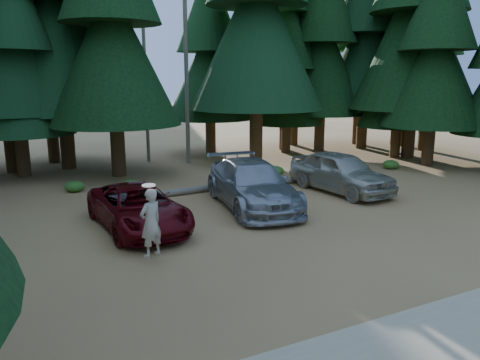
{
  "coord_description": "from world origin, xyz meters",
  "views": [
    {
      "loc": [
        -8.92,
        -11.46,
        4.99
      ],
      "look_at": [
        -1.22,
        3.7,
        1.25
      ],
      "focal_mm": 35.0,
      "sensor_mm": 36.0,
      "label": 1
    }
  ],
  "objects": [
    {
      "name": "mountain_peak",
      "position": [
        -2.59,
        88.23,
        12.71
      ],
      "size": [
        48.0,
        50.0,
        28.0
      ],
      "color": "gray",
      "rests_on": "ground"
    },
    {
      "name": "log_right",
      "position": [
        2.81,
        7.0,
        0.15
      ],
      "size": [
        4.67,
        0.52,
        0.3
      ],
      "primitive_type": "cylinder",
      "rotation": [
        0.0,
        1.57,
        0.05
      ],
      "color": "#696054",
      "rests_on": "ground"
    },
    {
      "name": "red_pickup",
      "position": [
        -5.13,
        3.56,
        0.72
      ],
      "size": [
        2.69,
        5.34,
        1.45
      ],
      "primitive_type": "imported",
      "rotation": [
        0.0,
        0.0,
        0.06
      ],
      "color": "#5C070E",
      "rests_on": "ground"
    },
    {
      "name": "forest_belt_north",
      "position": [
        0.0,
        15.0,
        0.0
      ],
      "size": [
        36.0,
        7.0,
        22.0
      ],
      "primitive_type": null,
      "color": "black",
      "rests_on": "ground"
    },
    {
      "name": "snag_front",
      "position": [
        0.8,
        14.5,
        6.0
      ],
      "size": [
        0.24,
        0.24,
        12.0
      ],
      "primitive_type": "cylinder",
      "color": "#696054",
      "rests_on": "ground"
    },
    {
      "name": "shrub_far_left",
      "position": [
        -3.74,
        6.27,
        0.25
      ],
      "size": [
        0.91,
        0.91,
        0.5
      ],
      "primitive_type": "ellipsoid",
      "color": "#24641E",
      "rests_on": "ground"
    },
    {
      "name": "shrub_center_right",
      "position": [
        3.36,
        8.78,
        0.27
      ],
      "size": [
        0.97,
        0.97,
        0.54
      ],
      "primitive_type": "ellipsoid",
      "color": "#24641E",
      "rests_on": "ground"
    },
    {
      "name": "shrub_edge_east",
      "position": [
        10.18,
        7.56,
        0.25
      ],
      "size": [
        0.89,
        0.89,
        0.49
      ],
      "primitive_type": "ellipsoid",
      "color": "#24641E",
      "rests_on": "ground"
    },
    {
      "name": "ground",
      "position": [
        0.0,
        0.0,
        0.0
      ],
      "size": [
        160.0,
        160.0,
        0.0
      ],
      "primitive_type": "plane",
      "color": "olive",
      "rests_on": "ground"
    },
    {
      "name": "silver_minivan_center",
      "position": [
        -0.44,
        4.22,
        0.9
      ],
      "size": [
        3.47,
        6.5,
        1.79
      ],
      "primitive_type": "imported",
      "rotation": [
        0.0,
        0.0,
        -0.16
      ],
      "color": "#A6A8AE",
      "rests_on": "ground"
    },
    {
      "name": "shrub_center_left",
      "position": [
        -4.08,
        8.87,
        0.26
      ],
      "size": [
        0.94,
        0.94,
        0.52
      ],
      "primitive_type": "ellipsoid",
      "color": "#24641E",
      "rests_on": "ground"
    },
    {
      "name": "shrub_far_right",
      "position": [
        7.09,
        6.98,
        0.29
      ],
      "size": [
        1.06,
        1.06,
        0.58
      ],
      "primitive_type": "ellipsoid",
      "color": "#24641E",
      "rests_on": "ground"
    },
    {
      "name": "silver_minivan_right",
      "position": [
        4.25,
        4.62,
        0.9
      ],
      "size": [
        2.57,
        5.44,
        1.8
      ],
      "primitive_type": "imported",
      "rotation": [
        0.0,
        0.0,
        0.09
      ],
      "color": "#BAB6A5",
      "rests_on": "ground"
    },
    {
      "name": "log_left",
      "position": [
        -1.67,
        7.26,
        0.15
      ],
      "size": [
        4.11,
        0.53,
        0.29
      ],
      "primitive_type": "cylinder",
      "rotation": [
        0.0,
        1.57,
        0.06
      ],
      "color": "#696054",
      "rests_on": "ground"
    },
    {
      "name": "frisbee_player",
      "position": [
        -5.59,
        0.46,
        1.14
      ],
      "size": [
        0.82,
        0.7,
        2.01
      ],
      "rotation": [
        0.0,
        0.0,
        3.56
      ],
      "color": "beige",
      "rests_on": "ground"
    },
    {
      "name": "snag_back",
      "position": [
        -1.2,
        16.0,
        5.0
      ],
      "size": [
        0.2,
        0.2,
        10.0
      ],
      "primitive_type": "cylinder",
      "color": "#696054",
      "rests_on": "ground"
    },
    {
      "name": "log_mid",
      "position": [
        2.77,
        9.99,
        0.12
      ],
      "size": [
        2.93,
        0.24,
        0.24
      ],
      "primitive_type": "cylinder",
      "rotation": [
        0.0,
        1.57,
        -0.0
      ],
      "color": "#696054",
      "rests_on": "ground"
    },
    {
      "name": "shrub_left",
      "position": [
        -6.32,
        9.97,
        0.24
      ],
      "size": [
        0.86,
        0.86,
        0.47
      ],
      "primitive_type": "ellipsoid",
      "color": "#24641E",
      "rests_on": "ground"
    },
    {
      "name": "shrub_right",
      "position": [
        5.57,
        7.89,
        0.28
      ],
      "size": [
        1.01,
        1.01,
        0.56
      ],
      "primitive_type": "ellipsoid",
      "color": "#24641E",
      "rests_on": "ground"
    }
  ]
}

